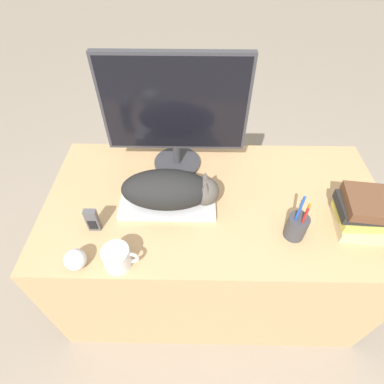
{
  "coord_description": "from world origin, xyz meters",
  "views": [
    {
      "loc": [
        -0.09,
        -0.47,
        1.65
      ],
      "look_at": [
        -0.1,
        0.35,
        0.76
      ],
      "focal_mm": 28.0,
      "sensor_mm": 36.0,
      "label": 1
    }
  ],
  "objects_px": {
    "cat": "(172,190)",
    "keyboard": "(168,205)",
    "monitor": "(175,110)",
    "baseball": "(75,259)",
    "phone": "(92,220)",
    "pen_cup": "(297,226)",
    "coffee_mug": "(118,258)",
    "book_stack": "(364,212)"
  },
  "relations": [
    {
      "from": "cat",
      "to": "keyboard",
      "type": "bearing_deg",
      "value": -180.0
    },
    {
      "from": "cat",
      "to": "monitor",
      "type": "xyz_separation_m",
      "value": [
        0.01,
        0.26,
        0.19
      ]
    },
    {
      "from": "monitor",
      "to": "baseball",
      "type": "bearing_deg",
      "value": -120.93
    },
    {
      "from": "baseball",
      "to": "phone",
      "type": "height_order",
      "value": "phone"
    },
    {
      "from": "keyboard",
      "to": "pen_cup",
      "type": "xyz_separation_m",
      "value": [
        0.49,
        -0.13,
        0.04
      ]
    },
    {
      "from": "cat",
      "to": "phone",
      "type": "xyz_separation_m",
      "value": [
        -0.29,
        -0.12,
        -0.05
      ]
    },
    {
      "from": "keyboard",
      "to": "coffee_mug",
      "type": "bearing_deg",
      "value": -119.53
    },
    {
      "from": "cat",
      "to": "phone",
      "type": "height_order",
      "value": "cat"
    },
    {
      "from": "monitor",
      "to": "pen_cup",
      "type": "bearing_deg",
      "value": -40.7
    },
    {
      "from": "keyboard",
      "to": "cat",
      "type": "distance_m",
      "value": 0.09
    },
    {
      "from": "monitor",
      "to": "cat",
      "type": "bearing_deg",
      "value": -91.12
    },
    {
      "from": "pen_cup",
      "to": "book_stack",
      "type": "relative_size",
      "value": 1.12
    },
    {
      "from": "cat",
      "to": "monitor",
      "type": "distance_m",
      "value": 0.32
    },
    {
      "from": "coffee_mug",
      "to": "book_stack",
      "type": "xyz_separation_m",
      "value": [
        0.89,
        0.18,
        0.04
      ]
    },
    {
      "from": "keyboard",
      "to": "pen_cup",
      "type": "height_order",
      "value": "pen_cup"
    },
    {
      "from": "keyboard",
      "to": "cat",
      "type": "height_order",
      "value": "cat"
    },
    {
      "from": "keyboard",
      "to": "phone",
      "type": "height_order",
      "value": "phone"
    },
    {
      "from": "coffee_mug",
      "to": "book_stack",
      "type": "height_order",
      "value": "book_stack"
    },
    {
      "from": "keyboard",
      "to": "cat",
      "type": "xyz_separation_m",
      "value": [
        0.02,
        0.0,
        0.09
      ]
    },
    {
      "from": "keyboard",
      "to": "monitor",
      "type": "distance_m",
      "value": 0.38
    },
    {
      "from": "keyboard",
      "to": "book_stack",
      "type": "relative_size",
      "value": 1.96
    },
    {
      "from": "monitor",
      "to": "book_stack",
      "type": "xyz_separation_m",
      "value": [
        0.71,
        -0.35,
        -0.21
      ]
    },
    {
      "from": "monitor",
      "to": "book_stack",
      "type": "bearing_deg",
      "value": -26.04
    },
    {
      "from": "cat",
      "to": "coffee_mug",
      "type": "bearing_deg",
      "value": -122.81
    },
    {
      "from": "cat",
      "to": "pen_cup",
      "type": "distance_m",
      "value": 0.49
    },
    {
      "from": "pen_cup",
      "to": "keyboard",
      "type": "bearing_deg",
      "value": 164.72
    },
    {
      "from": "keyboard",
      "to": "phone",
      "type": "distance_m",
      "value": 0.3
    },
    {
      "from": "keyboard",
      "to": "baseball",
      "type": "bearing_deg",
      "value": -137.17
    },
    {
      "from": "keyboard",
      "to": "pen_cup",
      "type": "bearing_deg",
      "value": -15.28
    },
    {
      "from": "cat",
      "to": "pen_cup",
      "type": "xyz_separation_m",
      "value": [
        0.47,
        -0.13,
        -0.05
      ]
    },
    {
      "from": "pen_cup",
      "to": "monitor",
      "type": "bearing_deg",
      "value": 139.3
    },
    {
      "from": "pen_cup",
      "to": "book_stack",
      "type": "height_order",
      "value": "pen_cup"
    },
    {
      "from": "pen_cup",
      "to": "cat",
      "type": "bearing_deg",
      "value": 164.07
    },
    {
      "from": "baseball",
      "to": "book_stack",
      "type": "distance_m",
      "value": 1.05
    },
    {
      "from": "monitor",
      "to": "phone",
      "type": "relative_size",
      "value": 5.52
    },
    {
      "from": "phone",
      "to": "keyboard",
      "type": "bearing_deg",
      "value": 23.16
    },
    {
      "from": "pen_cup",
      "to": "book_stack",
      "type": "distance_m",
      "value": 0.26
    },
    {
      "from": "phone",
      "to": "monitor",
      "type": "bearing_deg",
      "value": 51.85
    },
    {
      "from": "keyboard",
      "to": "book_stack",
      "type": "distance_m",
      "value": 0.75
    },
    {
      "from": "cat",
      "to": "coffee_mug",
      "type": "relative_size",
      "value": 3.08
    },
    {
      "from": "coffee_mug",
      "to": "baseball",
      "type": "bearing_deg",
      "value": -176.99
    },
    {
      "from": "baseball",
      "to": "book_stack",
      "type": "bearing_deg",
      "value": 10.38
    }
  ]
}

